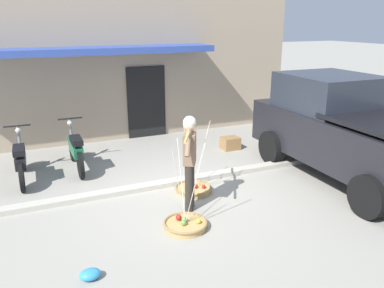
{
  "coord_description": "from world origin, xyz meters",
  "views": [
    {
      "loc": [
        -2.72,
        -6.23,
        3.22
      ],
      "look_at": [
        0.3,
        0.6,
        0.85
      ],
      "focal_mm": 36.71,
      "sensor_mm": 36.0,
      "label": 1
    }
  ],
  "objects_px": {
    "fruit_vendor": "(190,157)",
    "parked_truck": "(348,130)",
    "plastic_litter_bag": "(90,274)",
    "wooden_crate": "(230,143)",
    "fruit_basket_left_side": "(193,189)",
    "motorcycle_nearest_shop": "(21,160)",
    "motorcycle_second_in_row": "(76,150)",
    "fruit_basket_right_side": "(185,224)"
  },
  "relations": [
    {
      "from": "fruit_vendor",
      "to": "fruit_basket_right_side",
      "type": "xyz_separation_m",
      "value": [
        -0.34,
        -0.61,
        -0.9
      ]
    },
    {
      "from": "motorcycle_second_in_row",
      "to": "wooden_crate",
      "type": "distance_m",
      "value": 3.88
    },
    {
      "from": "plastic_litter_bag",
      "to": "wooden_crate",
      "type": "relative_size",
      "value": 0.64
    },
    {
      "from": "motorcycle_nearest_shop",
      "to": "plastic_litter_bag",
      "type": "bearing_deg",
      "value": -79.87
    },
    {
      "from": "motorcycle_second_in_row",
      "to": "parked_truck",
      "type": "distance_m",
      "value": 5.89
    },
    {
      "from": "motorcycle_nearest_shop",
      "to": "wooden_crate",
      "type": "bearing_deg",
      "value": 1.01
    },
    {
      "from": "fruit_vendor",
      "to": "parked_truck",
      "type": "relative_size",
      "value": 0.36
    },
    {
      "from": "wooden_crate",
      "to": "fruit_vendor",
      "type": "bearing_deg",
      "value": -130.98
    },
    {
      "from": "fruit_basket_left_side",
      "to": "plastic_litter_bag",
      "type": "relative_size",
      "value": 5.19
    },
    {
      "from": "fruit_vendor",
      "to": "fruit_basket_left_side",
      "type": "bearing_deg",
      "value": 60.54
    },
    {
      "from": "fruit_vendor",
      "to": "motorcycle_nearest_shop",
      "type": "xyz_separation_m",
      "value": [
        -2.68,
        2.58,
        -0.52
      ]
    },
    {
      "from": "fruit_basket_right_side",
      "to": "wooden_crate",
      "type": "distance_m",
      "value": 4.23
    },
    {
      "from": "parked_truck",
      "to": "plastic_litter_bag",
      "type": "distance_m",
      "value": 5.87
    },
    {
      "from": "fruit_vendor",
      "to": "motorcycle_nearest_shop",
      "type": "bearing_deg",
      "value": 136.1
    },
    {
      "from": "parked_truck",
      "to": "motorcycle_second_in_row",
      "type": "bearing_deg",
      "value": 152.17
    },
    {
      "from": "motorcycle_nearest_shop",
      "to": "fruit_vendor",
      "type": "bearing_deg",
      "value": -43.9
    },
    {
      "from": "fruit_basket_left_side",
      "to": "wooden_crate",
      "type": "bearing_deg",
      "value": 46.2
    },
    {
      "from": "motorcycle_second_in_row",
      "to": "plastic_litter_bag",
      "type": "distance_m",
      "value": 4.16
    },
    {
      "from": "fruit_basket_right_side",
      "to": "motorcycle_nearest_shop",
      "type": "distance_m",
      "value": 3.98
    },
    {
      "from": "plastic_litter_bag",
      "to": "wooden_crate",
      "type": "height_order",
      "value": "wooden_crate"
    },
    {
      "from": "motorcycle_nearest_shop",
      "to": "fruit_basket_left_side",
      "type": "bearing_deg",
      "value": -33.05
    },
    {
      "from": "motorcycle_nearest_shop",
      "to": "motorcycle_second_in_row",
      "type": "distance_m",
      "value": 1.15
    },
    {
      "from": "fruit_basket_left_side",
      "to": "motorcycle_second_in_row",
      "type": "relative_size",
      "value": 0.8
    },
    {
      "from": "fruit_vendor",
      "to": "motorcycle_second_in_row",
      "type": "distance_m",
      "value": 3.24
    },
    {
      "from": "parked_truck",
      "to": "wooden_crate",
      "type": "bearing_deg",
      "value": 116.72
    },
    {
      "from": "motorcycle_nearest_shop",
      "to": "parked_truck",
      "type": "bearing_deg",
      "value": -21.73
    },
    {
      "from": "fruit_basket_left_side",
      "to": "fruit_basket_right_side",
      "type": "xyz_separation_m",
      "value": [
        -0.69,
        -1.22,
        0.0
      ]
    },
    {
      "from": "fruit_vendor",
      "to": "fruit_basket_right_side",
      "type": "relative_size",
      "value": 1.17
    },
    {
      "from": "fruit_basket_left_side",
      "to": "wooden_crate",
      "type": "distance_m",
      "value": 2.85
    },
    {
      "from": "motorcycle_second_in_row",
      "to": "wooden_crate",
      "type": "relative_size",
      "value": 4.14
    },
    {
      "from": "fruit_basket_right_side",
      "to": "plastic_litter_bag",
      "type": "bearing_deg",
      "value": -156.71
    },
    {
      "from": "fruit_basket_right_side",
      "to": "parked_truck",
      "type": "distance_m",
      "value": 4.15
    },
    {
      "from": "fruit_vendor",
      "to": "wooden_crate",
      "type": "xyz_separation_m",
      "value": [
        2.32,
        2.67,
        -0.82
      ]
    },
    {
      "from": "fruit_basket_right_side",
      "to": "parked_truck",
      "type": "bearing_deg",
      "value": 9.67
    },
    {
      "from": "motorcycle_nearest_shop",
      "to": "wooden_crate",
      "type": "xyz_separation_m",
      "value": [
        5.0,
        0.09,
        -0.29
      ]
    },
    {
      "from": "motorcycle_second_in_row",
      "to": "fruit_basket_right_side",
      "type": "bearing_deg",
      "value": -70.54
    },
    {
      "from": "motorcycle_second_in_row",
      "to": "plastic_litter_bag",
      "type": "relative_size",
      "value": 6.5
    },
    {
      "from": "fruit_vendor",
      "to": "wooden_crate",
      "type": "height_order",
      "value": "fruit_vendor"
    },
    {
      "from": "fruit_vendor",
      "to": "parked_truck",
      "type": "height_order",
      "value": "parked_truck"
    },
    {
      "from": "fruit_basket_right_side",
      "to": "parked_truck",
      "type": "relative_size",
      "value": 0.31
    },
    {
      "from": "fruit_basket_left_side",
      "to": "motorcycle_nearest_shop",
      "type": "distance_m",
      "value": 3.63
    },
    {
      "from": "motorcycle_nearest_shop",
      "to": "parked_truck",
      "type": "height_order",
      "value": "parked_truck"
    }
  ]
}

